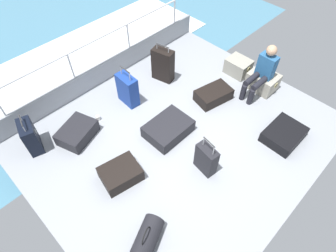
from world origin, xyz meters
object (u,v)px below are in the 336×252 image
suitcase_0 (206,159)px  suitcase_2 (128,90)px  suitcase_3 (163,65)px  cargo_crate_1 (263,81)px  suitcase_1 (77,132)px  suitcase_6 (168,129)px  suitcase_7 (213,95)px  paper_cup (98,118)px  duffel_bag (147,240)px  suitcase_5 (30,137)px  passenger_seated (262,71)px  suitcase_4 (121,174)px  suitcase_8 (284,134)px  cargo_crate_0 (238,67)px

suitcase_0 → suitcase_2: suitcase_2 is taller
suitcase_0 → suitcase_3: 2.37m
cargo_crate_1 → suitcase_1: bearing=-115.0°
suitcase_1 → suitcase_6: size_ratio=0.96×
suitcase_3 → suitcase_7: suitcase_3 is taller
paper_cup → suitcase_0: bearing=15.8°
suitcase_1 → duffel_bag: bearing=-9.8°
suitcase_3 → suitcase_6: 1.54m
suitcase_2 → suitcase_7: suitcase_2 is taller
suitcase_2 → suitcase_7: bearing=46.9°
suitcase_5 → suitcase_0: bearing=36.3°
cargo_crate_1 → suitcase_7: 1.10m
passenger_seated → suitcase_4: 3.30m
passenger_seated → duffel_bag: bearing=-79.8°
suitcase_3 → suitcase_5: (-0.28, -2.86, -0.07)m
suitcase_8 → suitcase_7: bearing=-175.7°
cargo_crate_1 → paper_cup: bearing=-119.9°
suitcase_5 → duffel_bag: 2.62m
passenger_seated → suitcase_6: passenger_seated is taller
suitcase_1 → suitcase_6: 1.62m
suitcase_0 → cargo_crate_0: bearing=114.4°
suitcase_3 → suitcase_8: (2.69, 0.37, -0.25)m
suitcase_3 → suitcase_4: suitcase_3 is taller
suitcase_1 → suitcase_7: suitcase_1 is taller
suitcase_7 → duffel_bag: size_ratio=1.12×
suitcase_5 → duffel_bag: bearing=5.7°
suitcase_5 → suitcase_6: 2.35m
suitcase_1 → suitcase_5: size_ratio=1.09×
suitcase_7 → suitcase_8: size_ratio=1.06×
suitcase_4 → cargo_crate_1: bearing=83.3°
passenger_seated → suitcase_5: (-1.94, -3.91, -0.25)m
passenger_seated → duffel_bag: passenger_seated is taller
suitcase_6 → suitcase_7: suitcase_6 is taller
suitcase_5 → suitcase_6: (1.43, 1.86, -0.17)m
suitcase_7 → suitcase_2: bearing=-133.1°
passenger_seated → suitcase_1: 3.66m
duffel_bag → paper_cup: bearing=159.3°
suitcase_7 → cargo_crate_0: bearing=98.2°
suitcase_4 → duffel_bag: bearing=-20.9°
suitcase_2 → suitcase_6: size_ratio=1.01×
suitcase_1 → suitcase_5: 0.76m
cargo_crate_1 → suitcase_5: 4.53m
suitcase_7 → suitcase_0: bearing=-55.6°
passenger_seated → suitcase_0: size_ratio=1.42×
passenger_seated → paper_cup: passenger_seated is taller
suitcase_0 → suitcase_5: bearing=-143.7°
cargo_crate_0 → paper_cup: size_ratio=5.29×
cargo_crate_0 → suitcase_4: bearing=-86.1°
suitcase_5 → suitcase_6: suitcase_5 is taller
cargo_crate_0 → cargo_crate_1: cargo_crate_1 is taller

